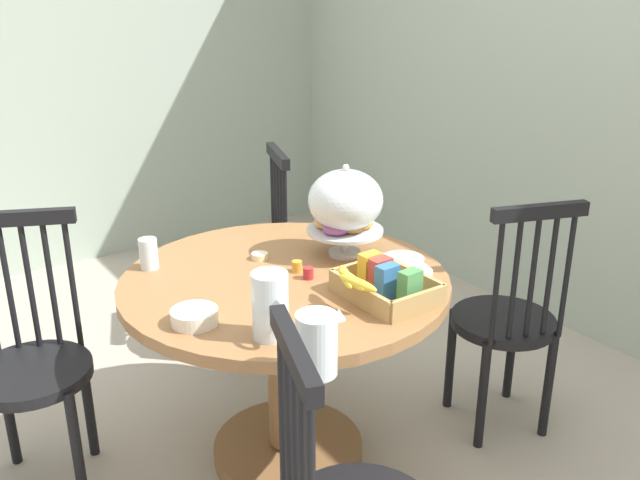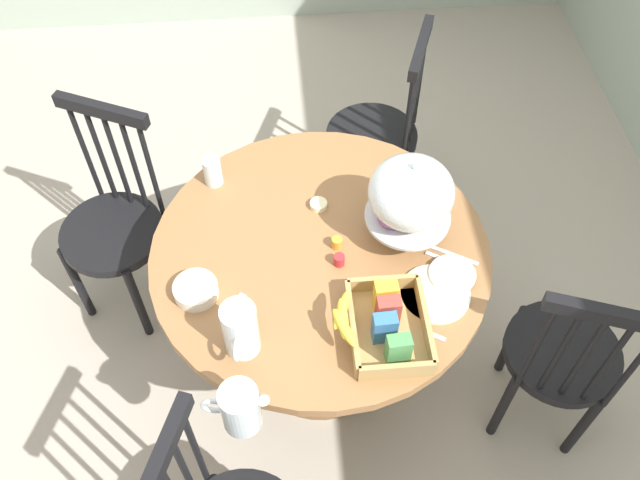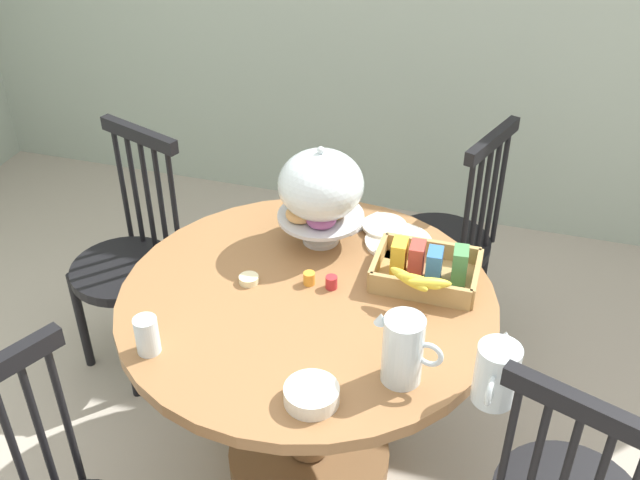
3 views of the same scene
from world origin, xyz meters
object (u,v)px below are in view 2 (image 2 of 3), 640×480
butter_dish (319,205)px  cereal_bowl (196,290)px  orange_juice_pitcher (240,409)px  pastry_stand_with_dome (411,196)px  windsor_chair_near_window (115,228)px  china_plate_small (452,274)px  cereal_basket (384,324)px  china_plate_large (435,294)px  drinking_glass (213,171)px  windsor_chair_far_side (377,137)px  windsor_chair_facing_door (562,358)px  dining_table (320,287)px  milk_pitcher (241,331)px

butter_dish → cereal_bowl: bearing=-51.6°
orange_juice_pitcher → cereal_bowl: (-0.43, -0.14, -0.05)m
pastry_stand_with_dome → windsor_chair_near_window: bearing=-107.9°
orange_juice_pitcher → cereal_bowl: size_ratio=1.37×
china_plate_small → orange_juice_pitcher: bearing=-57.7°
cereal_basket → china_plate_large: cereal_basket is taller
orange_juice_pitcher → drinking_glass: size_ratio=1.74×
windsor_chair_far_side → butter_dish: 0.75m
orange_juice_pitcher → cereal_bowl: orange_juice_pitcher is taller
orange_juice_pitcher → cereal_basket: 0.49m
orange_juice_pitcher → drinking_glass: 0.91m
cereal_bowl → cereal_basket: bearing=71.9°
windsor_chair_facing_door → china_plate_small: 0.53m
windsor_chair_facing_door → butter_dish: bearing=-122.4°
dining_table → pastry_stand_with_dome: bearing=97.8°
pastry_stand_with_dome → cereal_basket: 0.42m
pastry_stand_with_dome → dining_table: bearing=-82.2°
china_plate_large → butter_dish: size_ratio=3.67×
windsor_chair_facing_door → windsor_chair_far_side: bearing=-156.7°
cereal_basket → windsor_chair_facing_door: bearing=90.7°
cereal_bowl → drinking_glass: bearing=173.9°
windsor_chair_facing_door → china_plate_large: bearing=-103.6°
windsor_chair_facing_door → cereal_basket: windsor_chair_facing_door is taller
windsor_chair_near_window → pastry_stand_with_dome: (0.34, 1.06, 0.48)m
windsor_chair_near_window → china_plate_large: windsor_chair_near_window is taller
windsor_chair_facing_door → orange_juice_pitcher: bearing=-76.6°
china_plate_large → windsor_chair_far_side: bearing=-178.5°
windsor_chair_near_window → windsor_chair_far_side: same height
milk_pitcher → orange_juice_pitcher: bearing=-1.3°
dining_table → drinking_glass: (-0.33, -0.35, 0.28)m
pastry_stand_with_dome → china_plate_small: pastry_stand_with_dome is taller
pastry_stand_with_dome → windsor_chair_far_side: bearing=177.7°
windsor_chair_facing_door → china_plate_small: (-0.17, -0.39, 0.30)m
cereal_bowl → windsor_chair_near_window: bearing=-144.7°
pastry_stand_with_dome → china_plate_large: size_ratio=1.56×
windsor_chair_far_side → pastry_stand_with_dome: size_ratio=2.83×
pastry_stand_with_dome → butter_dish: bearing=-117.4°
dining_table → cereal_bowl: (0.14, -0.40, 0.25)m
china_plate_small → butter_dish: (-0.33, -0.40, -0.01)m
windsor_chair_facing_door → cereal_bowl: bearing=-98.4°
china_plate_small → windsor_chair_facing_door: bearing=66.3°
orange_juice_pitcher → cereal_bowl: 0.45m
pastry_stand_with_dome → cereal_bowl: bearing=-75.2°
pastry_stand_with_dome → butter_dish: (-0.14, -0.28, -0.19)m
china_plate_large → cereal_bowl: size_ratio=1.57×
windsor_chair_near_window → cereal_bowl: bearing=35.3°
windsor_chair_facing_door → pastry_stand_with_dome: size_ratio=2.83×
dining_table → orange_juice_pitcher: (0.57, -0.26, 0.30)m
dining_table → drinking_glass: bearing=-133.4°
dining_table → windsor_chair_near_window: bearing=-116.3°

